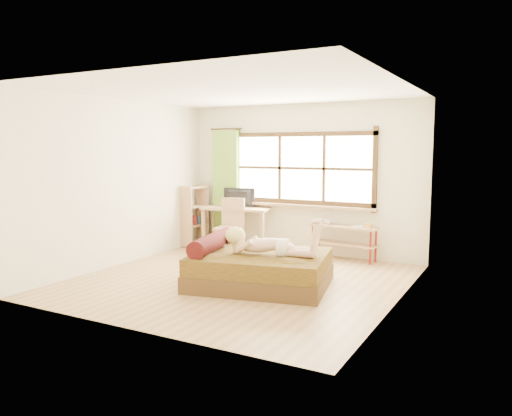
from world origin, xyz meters
The scene contains 18 objects.
floor centered at (0.00, 0.00, 0.00)m, with size 4.50×4.50×0.00m, color #9E754C.
ceiling centered at (0.00, 0.00, 2.70)m, with size 4.50×4.50×0.00m, color white.
wall_back centered at (0.00, 2.25, 1.35)m, with size 4.50×4.50×0.00m, color silver.
wall_front centered at (0.00, -2.25, 1.35)m, with size 4.50×4.50×0.00m, color silver.
wall_left centered at (-2.25, 0.00, 1.35)m, with size 4.50×4.50×0.00m, color silver.
wall_right centered at (2.25, 0.00, 1.35)m, with size 4.50×4.50×0.00m, color silver.
window centered at (0.00, 2.22, 1.51)m, with size 2.80×0.16×1.46m.
curtain centered at (-1.55, 2.13, 1.15)m, with size 0.55×0.10×2.20m, color #4B8925.
bed centered at (0.35, -0.09, 0.25)m, with size 2.11×1.83×0.70m.
woman centered at (0.54, -0.13, 0.74)m, with size 1.29×0.37×0.55m, color #D7A48A, non-canonical shape.
kitten centered at (-0.33, 0.02, 0.57)m, with size 0.28×0.11×0.22m, color black, non-canonical shape.
desk centered at (-1.20, 1.95, 0.70)m, with size 1.36×0.79×0.80m.
monitor centered at (-1.20, 2.00, 0.98)m, with size 0.62×0.08×0.36m, color black.
chair centered at (-1.11, 1.59, 0.56)m, with size 0.52×0.52×1.00m.
pipe_shelf centered at (0.88, 2.07, 0.43)m, with size 1.20×0.43×0.67m.
cup centered at (0.57, 2.07, 0.63)m, with size 0.12×0.12×0.09m, color gray.
book centered at (1.07, 2.07, 0.60)m, with size 0.17×0.23×0.02m, color gray.
bookshelf centered at (-2.08, 1.82, 0.60)m, with size 0.34×0.54×1.19m.
Camera 1 is at (3.58, -6.09, 1.90)m, focal length 35.00 mm.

